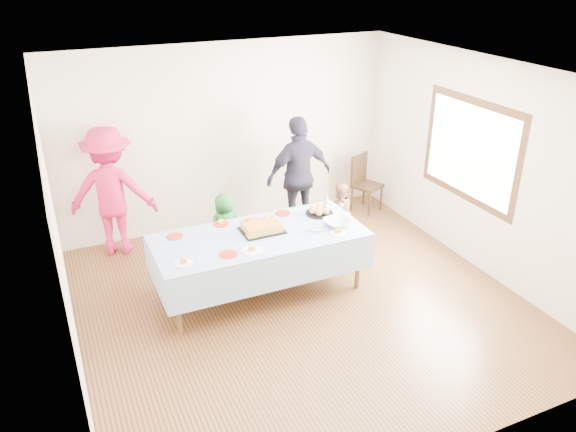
# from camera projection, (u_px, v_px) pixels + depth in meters

# --- Properties ---
(ground) EXTENTS (5.00, 5.00, 0.00)m
(ground) POSITION_uv_depth(u_px,v_px,m) (300.00, 302.00, 6.71)
(ground) COLOR #492A15
(ground) RESTS_ON ground
(room_walls) EXTENTS (5.04, 5.04, 2.72)m
(room_walls) POSITION_uv_depth(u_px,v_px,m) (306.00, 162.00, 5.97)
(room_walls) COLOR beige
(room_walls) RESTS_ON ground
(party_table) EXTENTS (2.50, 1.10, 0.78)m
(party_table) POSITION_uv_depth(u_px,v_px,m) (259.00, 239.00, 6.62)
(party_table) COLOR #52361C
(party_table) RESTS_ON ground
(birthday_cake) EXTENTS (0.50, 0.39, 0.09)m
(birthday_cake) POSITION_uv_depth(u_px,v_px,m) (262.00, 228.00, 6.67)
(birthday_cake) COLOR black
(birthday_cake) RESTS_ON party_table
(rolls_tray) EXTENTS (0.35, 0.35, 0.10)m
(rolls_tray) POSITION_uv_depth(u_px,v_px,m) (319.00, 211.00, 7.10)
(rolls_tray) COLOR black
(rolls_tray) RESTS_ON party_table
(punch_bowl) EXTENTS (0.31, 0.31, 0.08)m
(punch_bowl) POSITION_uv_depth(u_px,v_px,m) (337.00, 223.00, 6.80)
(punch_bowl) COLOR silver
(punch_bowl) RESTS_ON party_table
(party_hat) EXTENTS (0.09, 0.09, 0.16)m
(party_hat) POSITION_uv_depth(u_px,v_px,m) (327.00, 199.00, 7.37)
(party_hat) COLOR white
(party_hat) RESTS_ON party_table
(fork_pile) EXTENTS (0.24, 0.18, 0.07)m
(fork_pile) POSITION_uv_depth(u_px,v_px,m) (317.00, 229.00, 6.67)
(fork_pile) COLOR white
(fork_pile) RESTS_ON party_table
(plate_red_far_a) EXTENTS (0.19, 0.19, 0.01)m
(plate_red_far_a) POSITION_uv_depth(u_px,v_px,m) (175.00, 236.00, 6.55)
(plate_red_far_a) COLOR red
(plate_red_far_a) RESTS_ON party_table
(plate_red_far_b) EXTENTS (0.19, 0.19, 0.01)m
(plate_red_far_b) POSITION_uv_depth(u_px,v_px,m) (221.00, 224.00, 6.85)
(plate_red_far_b) COLOR red
(plate_red_far_b) RESTS_ON party_table
(plate_red_far_c) EXTENTS (0.19, 0.19, 0.01)m
(plate_red_far_c) POSITION_uv_depth(u_px,v_px,m) (251.00, 221.00, 6.91)
(plate_red_far_c) COLOR red
(plate_red_far_c) RESTS_ON party_table
(plate_red_far_d) EXTENTS (0.19, 0.19, 0.01)m
(plate_red_far_d) POSITION_uv_depth(u_px,v_px,m) (283.00, 213.00, 7.13)
(plate_red_far_d) COLOR red
(plate_red_far_d) RESTS_ON party_table
(plate_red_near) EXTENTS (0.20, 0.20, 0.01)m
(plate_red_near) POSITION_uv_depth(u_px,v_px,m) (228.00, 254.00, 6.16)
(plate_red_near) COLOR red
(plate_red_near) RESTS_ON party_table
(plate_white_left) EXTENTS (0.20, 0.20, 0.01)m
(plate_white_left) POSITION_uv_depth(u_px,v_px,m) (183.00, 263.00, 5.98)
(plate_white_left) COLOR white
(plate_white_left) RESTS_ON party_table
(plate_white_mid) EXTENTS (0.24, 0.24, 0.01)m
(plate_white_mid) POSITION_uv_depth(u_px,v_px,m) (252.00, 251.00, 6.24)
(plate_white_mid) COLOR white
(plate_white_mid) RESTS_ON party_table
(plate_white_right) EXTENTS (0.20, 0.20, 0.01)m
(plate_white_right) POSITION_uv_depth(u_px,v_px,m) (338.00, 233.00, 6.62)
(plate_white_right) COLOR white
(plate_white_right) RESTS_ON party_table
(dining_chair) EXTENTS (0.52, 0.52, 0.91)m
(dining_chair) POSITION_uv_depth(u_px,v_px,m) (364.00, 180.00, 8.93)
(dining_chair) COLOR black
(dining_chair) RESTS_ON ground
(toddler_left) EXTENTS (0.32, 0.25, 0.78)m
(toddler_left) POSITION_uv_depth(u_px,v_px,m) (255.00, 245.00, 7.20)
(toddler_left) COLOR #CE1944
(toddler_left) RESTS_ON ground
(toddler_mid) EXTENTS (0.50, 0.37, 0.94)m
(toddler_mid) POSITION_uv_depth(u_px,v_px,m) (225.00, 227.00, 7.49)
(toddler_mid) COLOR #236A27
(toddler_mid) RESTS_ON ground
(toddler_right) EXTENTS (0.47, 0.39, 0.90)m
(toddler_right) POSITION_uv_depth(u_px,v_px,m) (339.00, 213.00, 7.92)
(toddler_right) COLOR #A8704E
(toddler_right) RESTS_ON ground
(adult_left) EXTENTS (1.31, 1.00, 1.79)m
(adult_left) POSITION_uv_depth(u_px,v_px,m) (112.00, 192.00, 7.49)
(adult_left) COLOR #D51A4B
(adult_left) RESTS_ON ground
(adult_right) EXTENTS (1.06, 0.51, 1.75)m
(adult_right) POSITION_uv_depth(u_px,v_px,m) (299.00, 176.00, 8.07)
(adult_right) COLOR #282635
(adult_right) RESTS_ON ground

